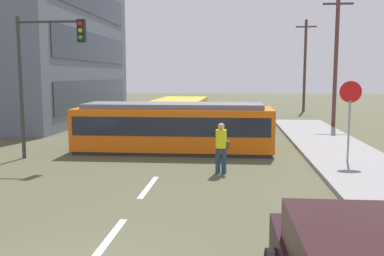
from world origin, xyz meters
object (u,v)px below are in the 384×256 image
Objects in this scene: traffic_light_mast at (45,61)px; streetcar_tram at (174,127)px; city_bus at (181,114)px; stop_sign at (350,105)px; utility_pole_mid at (336,58)px; utility_pole_far at (305,64)px; pedestrian_crossing at (221,145)px.

streetcar_tram is at bearing 23.32° from traffic_light_mast.
stop_sign reaches higher than city_bus.
utility_pole_far is at bearing 89.95° from utility_pole_mid.
utility_pole_far reaches higher than traffic_light_mast.
streetcar_tram is at bearing -132.56° from utility_pole_mid.
stop_sign is 23.38m from utility_pole_far.
pedestrian_crossing is (2.11, -3.79, -0.12)m from streetcar_tram.
pedestrian_crossing is at bearing -60.88° from streetcar_tram.
city_bus is at bearing 94.31° from streetcar_tram.
traffic_light_mast is at bearing -139.25° from utility_pole_mid.
stop_sign reaches higher than pedestrian_crossing.
pedestrian_crossing is 0.31× the size of traffic_light_mast.
stop_sign is 11.30m from traffic_light_mast.
utility_pole_far is (9.17, 15.28, 3.10)m from city_bus.
stop_sign is (6.57, -2.19, 1.13)m from streetcar_tram.
utility_pole_mid reaches higher than pedestrian_crossing.
streetcar_tram is 1.51× the size of city_bus.
stop_sign is (4.46, 1.60, 1.25)m from pedestrian_crossing.
stop_sign is at bearing -1.02° from traffic_light_mast.
utility_pole_mid is at bearing -90.05° from utility_pole_far.
pedestrian_crossing is at bearing -14.99° from traffic_light_mast.
city_bus is 1.01× the size of traffic_light_mast.
utility_pole_far is at bearing 84.66° from stop_sign.
utility_pole_far is (6.63, 24.79, 3.25)m from pedestrian_crossing.
streetcar_tram is at bearing 119.12° from pedestrian_crossing.
city_bus is at bearing 61.50° from traffic_light_mast.
streetcar_tram is 13.30m from utility_pole_mid.
utility_pole_mid is 11.49m from utility_pole_far.
traffic_light_mast reaches higher than city_bus.
utility_pole_mid is at bearing 40.75° from traffic_light_mast.
utility_pole_far reaches higher than streetcar_tram.
utility_pole_far is (13.36, 22.99, 0.44)m from traffic_light_mast.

